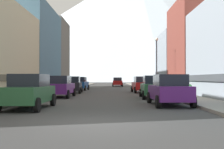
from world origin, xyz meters
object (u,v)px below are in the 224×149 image
(car_right_0, at_px, (170,90))
(streetlamp_right, at_px, (157,56))
(car_left_1, at_px, (60,86))
(potted_plant_2, at_px, (38,88))
(car_left_0, at_px, (29,91))
(potted_plant_1, at_px, (189,89))
(car_driving_1, at_px, (118,82))
(car_right_2, at_px, (142,85))
(car_left_3, at_px, (80,83))
(car_right_1, at_px, (154,87))
(car_left_2, at_px, (73,85))
(pedestrian_0, at_px, (31,86))
(car_driving_0, at_px, (118,82))

(car_right_0, xyz_separation_m, streetlamp_right, (1.55, 14.90, 3.09))
(car_left_1, distance_m, potted_plant_2, 6.08)
(car_left_0, bearing_deg, potted_plant_1, 42.07)
(car_right_0, height_order, car_driving_1, same)
(car_left_0, distance_m, potted_plant_1, 14.55)
(streetlamp_right, bearing_deg, car_right_2, 161.60)
(streetlamp_right, bearing_deg, car_left_3, 141.42)
(car_driving_1, bearing_deg, car_right_1, -86.44)
(car_right_2, relative_size, potted_plant_2, 5.22)
(car_right_1, bearing_deg, car_left_1, 171.04)
(car_left_0, distance_m, car_left_3, 23.95)
(car_right_1, distance_m, streetlamp_right, 9.41)
(car_left_2, relative_size, potted_plant_1, 4.68)
(car_left_0, distance_m, potted_plant_2, 14.61)
(car_left_3, distance_m, streetlamp_right, 12.11)
(car_left_0, relative_size, car_right_2, 0.99)
(car_right_1, relative_size, potted_plant_1, 4.65)
(potted_plant_2, bearing_deg, car_driving_1, 73.49)
(car_right_1, relative_size, potted_plant_2, 5.21)
(car_left_0, xyz_separation_m, car_left_2, (0.00, 16.47, 0.00))
(car_right_2, relative_size, pedestrian_0, 2.67)
(car_left_3, distance_m, car_right_0, 23.46)
(car_right_1, bearing_deg, pedestrian_0, 172.43)
(car_left_0, bearing_deg, car_left_2, 89.99)
(car_driving_0, distance_m, streetlamp_right, 32.45)
(car_left_0, distance_m, car_right_2, 18.77)
(car_left_0, relative_size, car_left_2, 0.99)
(car_left_3, relative_size, car_right_2, 1.00)
(car_driving_0, bearing_deg, car_right_2, -86.01)
(car_left_1, distance_m, pedestrian_0, 2.45)
(streetlamp_right, bearing_deg, car_driving_0, 96.67)
(car_right_2, relative_size, car_driving_1, 1.01)
(streetlamp_right, bearing_deg, car_driving_1, 98.02)
(pedestrian_0, xyz_separation_m, streetlamp_right, (11.60, 7.42, 3.07))
(car_left_1, height_order, car_right_1, same)
(car_left_0, bearing_deg, potted_plant_2, 102.66)
(car_left_2, distance_m, streetlamp_right, 9.66)
(car_left_3, xyz_separation_m, potted_plant_2, (-3.20, -9.70, -0.33))
(car_left_3, relative_size, car_right_1, 1.01)
(car_left_1, xyz_separation_m, car_left_3, (-0.00, 14.85, 0.00))
(car_right_0, distance_m, potted_plant_2, 16.52)
(car_right_0, relative_size, pedestrian_0, 2.65)
(car_left_1, relative_size, car_driving_1, 1.01)
(potted_plant_2, bearing_deg, streetlamp_right, 10.98)
(potted_plant_2, bearing_deg, car_driving_0, 76.00)
(car_left_2, bearing_deg, car_right_2, 5.23)
(car_left_3, bearing_deg, potted_plant_2, -108.25)
(car_left_1, xyz_separation_m, car_driving_1, (5.40, 34.17, 0.00))
(car_right_0, height_order, car_driving_0, same)
(car_right_0, bearing_deg, car_left_3, 108.91)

